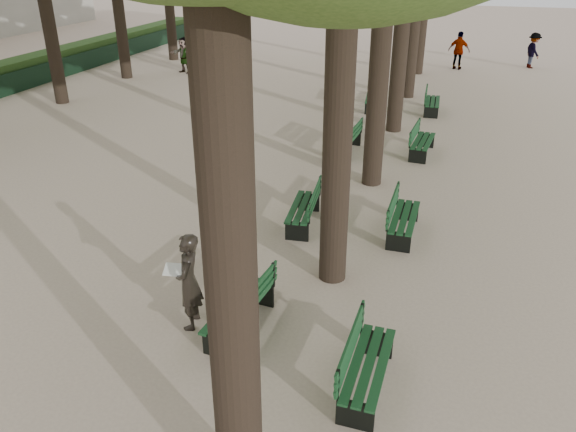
# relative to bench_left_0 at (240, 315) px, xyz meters

# --- Properties ---
(ground) EXTENTS (120.00, 120.00, 0.00)m
(ground) POSITION_rel_bench_left_0_xyz_m (-0.37, -0.95, -0.27)
(ground) COLOR #C0A991
(ground) RESTS_ON ground
(bench_left_0) EXTENTS (0.76, 1.85, 0.92)m
(bench_left_0) POSITION_rel_bench_left_0_xyz_m (0.00, 0.00, 0.00)
(bench_left_0) COLOR black
(bench_left_0) RESTS_ON ground
(bench_left_1) EXTENTS (0.72, 1.84, 0.92)m
(bench_left_1) POSITION_rel_bench_left_0_xyz_m (0.00, 4.07, 0.00)
(bench_left_1) COLOR black
(bench_left_1) RESTS_ON ground
(bench_left_2) EXTENTS (0.68, 1.83, 0.92)m
(bench_left_2) POSITION_rel_bench_left_0_xyz_m (0.00, 9.30, 0.00)
(bench_left_2) COLOR black
(bench_left_2) RESTS_ON ground
(bench_left_3) EXTENTS (0.75, 1.85, 0.92)m
(bench_left_3) POSITION_rel_bench_left_0_xyz_m (0.00, 14.63, 0.00)
(bench_left_3) COLOR black
(bench_left_3) RESTS_ON ground
(bench_right_0) EXTENTS (0.63, 1.82, 0.92)m
(bench_right_0) POSITION_rel_bench_left_0_xyz_m (2.27, -0.82, 0.00)
(bench_right_0) COLOR black
(bench_right_0) RESTS_ON ground
(bench_right_1) EXTENTS (0.61, 1.81, 0.92)m
(bench_right_1) POSITION_rel_bench_left_0_xyz_m (2.27, 4.21, 0.00)
(bench_right_1) COLOR black
(bench_right_1) RESTS_ON ground
(bench_right_2) EXTENTS (0.72, 1.84, 0.92)m
(bench_right_2) POSITION_rel_bench_left_0_xyz_m (2.27, 9.74, 0.00)
(bench_right_2) COLOR black
(bench_right_2) RESTS_ON ground
(bench_right_3) EXTENTS (0.62, 1.82, 0.92)m
(bench_right_3) POSITION_rel_bench_left_0_xyz_m (2.27, 14.76, 0.00)
(bench_right_3) COLOR black
(bench_right_3) RESTS_ON ground
(man_with_map) EXTENTS (0.68, 0.75, 1.73)m
(man_with_map) POSITION_rel_bench_left_0_xyz_m (-0.83, -0.12, 0.59)
(man_with_map) COLOR black
(man_with_map) RESTS_ON ground
(pedestrian_e) EXTENTS (1.63, 0.87, 1.74)m
(pedestrian_e) POSITION_rel_bench_left_0_xyz_m (-10.16, 18.95, 0.60)
(pedestrian_e) COLOR #262628
(pedestrian_e) RESTS_ON ground
(pedestrian_b) EXTENTS (0.71, 1.20, 1.78)m
(pedestrian_b) POSITION_rel_bench_left_0_xyz_m (6.73, 25.17, 0.62)
(pedestrian_b) COLOR #262628
(pedestrian_b) RESTS_ON ground
(pedestrian_c) EXTENTS (1.17, 0.67, 1.89)m
(pedestrian_c) POSITION_rel_bench_left_0_xyz_m (3.03, 23.69, 0.67)
(pedestrian_c) COLOR #262628
(pedestrian_c) RESTS_ON ground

